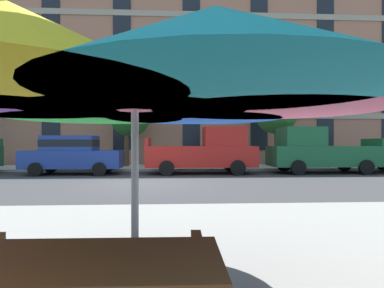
{
  "coord_description": "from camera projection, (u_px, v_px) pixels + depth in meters",
  "views": [
    {
      "loc": [
        1.09,
        -11.55,
        1.45
      ],
      "look_at": [
        1.9,
        3.2,
        1.4
      ],
      "focal_mm": 30.37,
      "sensor_mm": 36.0,
      "label": 1
    }
  ],
  "objects": [
    {
      "name": "sidewalk_far",
      "position": [
        155.0,
        168.0,
        18.27
      ],
      "size": [
        56.0,
        3.6,
        0.12
      ],
      "primitive_type": "cube",
      "color": "#B2ADA3",
      "rests_on": "ground"
    },
    {
      "name": "street_tree_middle",
      "position": [
        129.0,
        110.0,
        18.7
      ],
      "size": [
        2.33,
        2.75,
        4.64
      ],
      "color": "#4C3823",
      "rests_on": "ground"
    },
    {
      "name": "patio_umbrella",
      "position": [
        135.0,
        81.0,
        2.53
      ],
      "size": [
        3.91,
        3.63,
        2.24
      ],
      "color": "silver",
      "rests_on": "ground"
    },
    {
      "name": "apartment_building",
      "position": [
        161.0,
        63.0,
        26.42
      ],
      "size": [
        43.54,
        12.08,
        16.0
      ],
      "color": "#A87056",
      "rests_on": "ground"
    },
    {
      "name": "street_tree_right",
      "position": [
        277.0,
        109.0,
        18.59
      ],
      "size": [
        2.45,
        2.42,
        4.61
      ],
      "color": "brown",
      "rests_on": "ground"
    },
    {
      "name": "sedan_blue",
      "position": [
        73.0,
        154.0,
        14.97
      ],
      "size": [
        4.4,
        1.98,
        1.78
      ],
      "color": "navy",
      "rests_on": "ground"
    },
    {
      "name": "pickup_green_midblock",
      "position": [
        318.0,
        152.0,
        15.61
      ],
      "size": [
        5.1,
        2.12,
        2.2
      ],
      "color": "#195933",
      "rests_on": "ground"
    },
    {
      "name": "ground_plane",
      "position": [
        143.0,
        184.0,
        11.48
      ],
      "size": [
        120.0,
        120.0,
        0.0
      ],
      "primitive_type": "plane",
      "color": "#38383A"
    },
    {
      "name": "pickup_red",
      "position": [
        206.0,
        152.0,
        15.31
      ],
      "size": [
        5.1,
        2.12,
        2.2
      ],
      "color": "#B21E19",
      "rests_on": "ground"
    }
  ]
}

